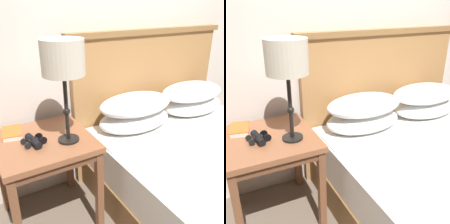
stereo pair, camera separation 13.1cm
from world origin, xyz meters
The scene contains 5 objects.
wall_back centered at (0.00, 0.93, 1.30)m, with size 8.00×0.06×2.60m.
nightstand centered at (-0.56, 0.57, 0.55)m, with size 0.58×0.58×0.63m.
table_lamp centered at (-0.42, 0.47, 1.13)m, with size 0.24×0.24×0.61m.
book_on_nightstand centered at (-0.71, 0.72, 0.65)m, with size 0.15×0.20×0.03m.
binoculars_pair centered at (-0.62, 0.53, 0.66)m, with size 0.15×0.16×0.05m.
Camera 1 is at (-0.92, -0.89, 1.42)m, focal length 42.00 mm.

